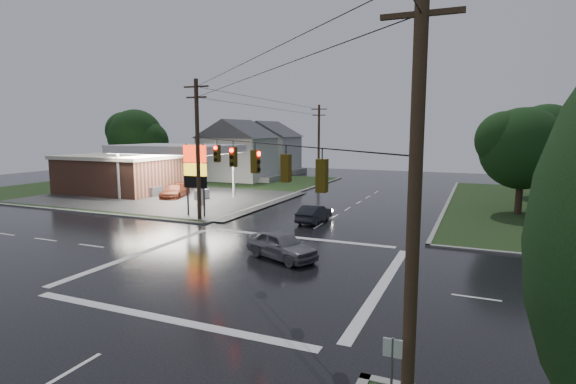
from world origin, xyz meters
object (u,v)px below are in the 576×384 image
at_px(house_near, 238,149).
at_px(utility_pole_n, 319,142).
at_px(gas_station, 131,170).
at_px(utility_pole_nw, 198,148).
at_px(tree_ne_far, 547,139).
at_px(tree_nw_behind, 136,137).
at_px(pylon_sign, 195,168).
at_px(car_pump, 175,191).
at_px(utility_pole_se, 415,190).
at_px(car_north, 314,213).
at_px(tree_ne_near, 524,149).
at_px(car_crossing, 282,245).
at_px(house_far, 268,146).

bearing_deg(house_near, utility_pole_n, 9.91).
height_order(gas_station, utility_pole_nw, utility_pole_nw).
bearing_deg(tree_ne_far, tree_nw_behind, -175.51).
xyz_separation_m(pylon_sign, utility_pole_nw, (1.00, -1.00, 1.71)).
distance_m(utility_pole_nw, car_pump, 13.68).
xyz_separation_m(utility_pole_se, tree_ne_far, (7.65, 43.49, 0.46)).
bearing_deg(car_north, tree_ne_near, -143.93).
xyz_separation_m(utility_pole_n, car_crossing, (10.46, -35.90, -4.70)).
bearing_deg(car_pump, car_crossing, -56.56).
bearing_deg(tree_ne_far, utility_pole_n, 171.45).
xyz_separation_m(utility_pole_nw, tree_ne_near, (23.64, 12.49, -0.16)).
distance_m(tree_nw_behind, tree_ne_near, 48.65).
distance_m(tree_ne_near, car_pump, 33.31).
relative_size(utility_pole_nw, tree_nw_behind, 1.10).
xyz_separation_m(utility_pole_n, house_near, (-11.45, -2.00, -1.06)).
height_order(pylon_sign, car_pump, pylon_sign).
bearing_deg(car_pump, tree_nw_behind, 125.92).
distance_m(tree_nw_behind, tree_ne_far, 51.15).
relative_size(gas_station, utility_pole_n, 2.50).
height_order(house_near, tree_ne_far, tree_ne_far).
distance_m(gas_station, house_far, 28.61).
distance_m(utility_pole_n, car_north, 27.59).
distance_m(pylon_sign, car_crossing, 14.58).
distance_m(utility_pole_n, house_near, 11.67).
xyz_separation_m(house_far, tree_ne_near, (36.09, -26.01, 1.16)).
distance_m(house_far, car_crossing, 51.43).
bearing_deg(house_near, car_pump, -82.44).
relative_size(tree_nw_behind, tree_ne_near, 1.11).
relative_size(utility_pole_se, utility_pole_n, 1.05).
distance_m(tree_ne_far, car_pump, 39.40).
distance_m(utility_pole_se, house_far, 65.55).
bearing_deg(house_near, utility_pole_nw, -66.63).
relative_size(pylon_sign, utility_pole_nw, 0.55).
distance_m(pylon_sign, utility_pole_n, 27.56).
xyz_separation_m(tree_ne_far, car_crossing, (-16.19, -31.90, -5.41)).
height_order(tree_ne_near, car_pump, tree_ne_near).
bearing_deg(utility_pole_se, tree_nw_behind, 137.66).
height_order(pylon_sign, tree_ne_far, tree_ne_far).
bearing_deg(car_pump, utility_pole_se, -61.56).
bearing_deg(car_north, tree_nw_behind, -25.22).
bearing_deg(utility_pole_se, car_crossing, 126.36).
bearing_deg(car_pump, pylon_sign, -61.00).
xyz_separation_m(gas_station, utility_pole_n, (16.18, 18.30, 2.92)).
distance_m(car_crossing, car_pump, 25.48).
xyz_separation_m(pylon_sign, tree_ne_far, (27.65, 23.49, 2.17)).
height_order(utility_pole_n, car_north, utility_pole_n).
distance_m(utility_pole_nw, house_near, 28.90).
relative_size(pylon_sign, house_near, 0.54).
bearing_deg(car_crossing, utility_pole_n, 39.75).
bearing_deg(pylon_sign, utility_pole_n, 87.92).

